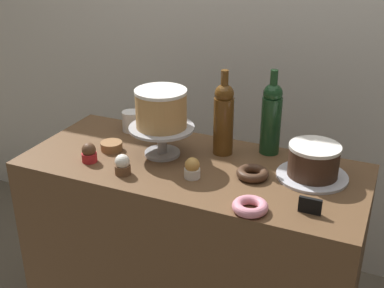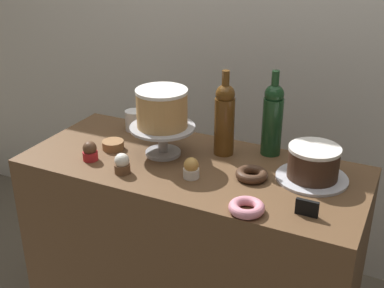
{
  "view_description": "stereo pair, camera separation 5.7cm",
  "coord_description": "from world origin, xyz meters",
  "px_view_note": "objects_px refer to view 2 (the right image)",
  "views": [
    {
      "loc": [
        0.66,
        -1.48,
        1.71
      ],
      "look_at": [
        0.0,
        0.0,
        0.97
      ],
      "focal_mm": 46.54,
      "sensor_mm": 36.0,
      "label": 1
    },
    {
      "loc": [
        0.71,
        -1.46,
        1.71
      ],
      "look_at": [
        0.0,
        0.0,
        0.97
      ],
      "focal_mm": 46.54,
      "sensor_mm": 36.0,
      "label": 2
    }
  ],
  "objects_px": {
    "chocolate_round_cake": "(314,162)",
    "wine_bottle_amber": "(225,118)",
    "cupcake_chocolate": "(90,151)",
    "cake_stand_pedestal": "(163,135)",
    "price_sign_chalkboard": "(307,208)",
    "white_layer_cake": "(162,108)",
    "cupcake_caramel": "(191,168)",
    "coffee_cup_ceramic": "(134,120)",
    "donut_chocolate": "(252,174)",
    "cookie_stack": "(113,145)",
    "cupcake_vanilla": "(122,164)",
    "donut_pink": "(247,208)",
    "wine_bottle_green": "(273,118)"
  },
  "relations": [
    {
      "from": "chocolate_round_cake",
      "to": "wine_bottle_amber",
      "type": "relative_size",
      "value": 0.54
    },
    {
      "from": "chocolate_round_cake",
      "to": "cupcake_chocolate",
      "type": "distance_m",
      "value": 0.8
    },
    {
      "from": "cake_stand_pedestal",
      "to": "price_sign_chalkboard",
      "type": "xyz_separation_m",
      "value": [
        0.6,
        -0.19,
        -0.05
      ]
    },
    {
      "from": "cake_stand_pedestal",
      "to": "white_layer_cake",
      "type": "xyz_separation_m",
      "value": [
        -0.0,
        0.0,
        0.11
      ]
    },
    {
      "from": "cupcake_caramel",
      "to": "coffee_cup_ceramic",
      "type": "xyz_separation_m",
      "value": [
        -0.4,
        0.28,
        0.01
      ]
    },
    {
      "from": "wine_bottle_amber",
      "to": "coffee_cup_ceramic",
      "type": "bearing_deg",
      "value": 173.73
    },
    {
      "from": "donut_chocolate",
      "to": "cookie_stack",
      "type": "height_order",
      "value": "same"
    },
    {
      "from": "cupcake_vanilla",
      "to": "cupcake_caramel",
      "type": "bearing_deg",
      "value": 17.94
    },
    {
      "from": "wine_bottle_amber",
      "to": "white_layer_cake",
      "type": "bearing_deg",
      "value": -152.14
    },
    {
      "from": "cake_stand_pedestal",
      "to": "cupcake_caramel",
      "type": "bearing_deg",
      "value": -34.27
    },
    {
      "from": "chocolate_round_cake",
      "to": "donut_pink",
      "type": "xyz_separation_m",
      "value": [
        -0.13,
        -0.3,
        -0.05
      ]
    },
    {
      "from": "cake_stand_pedestal",
      "to": "coffee_cup_ceramic",
      "type": "relative_size",
      "value": 2.89
    },
    {
      "from": "chocolate_round_cake",
      "to": "cookie_stack",
      "type": "bearing_deg",
      "value": -173.1
    },
    {
      "from": "chocolate_round_cake",
      "to": "donut_chocolate",
      "type": "bearing_deg",
      "value": -155.89
    },
    {
      "from": "donut_chocolate",
      "to": "cupcake_vanilla",
      "type": "bearing_deg",
      "value": -159.38
    },
    {
      "from": "cake_stand_pedestal",
      "to": "coffee_cup_ceramic",
      "type": "distance_m",
      "value": 0.27
    },
    {
      "from": "cookie_stack",
      "to": "price_sign_chalkboard",
      "type": "distance_m",
      "value": 0.81
    },
    {
      "from": "white_layer_cake",
      "to": "cookie_stack",
      "type": "bearing_deg",
      "value": -167.44
    },
    {
      "from": "cupcake_vanilla",
      "to": "donut_chocolate",
      "type": "height_order",
      "value": "cupcake_vanilla"
    },
    {
      "from": "wine_bottle_amber",
      "to": "donut_chocolate",
      "type": "relative_size",
      "value": 2.91
    },
    {
      "from": "white_layer_cake",
      "to": "cupcake_chocolate",
      "type": "height_order",
      "value": "white_layer_cake"
    },
    {
      "from": "white_layer_cake",
      "to": "wine_bottle_green",
      "type": "distance_m",
      "value": 0.41
    },
    {
      "from": "white_layer_cake",
      "to": "cupcake_caramel",
      "type": "height_order",
      "value": "white_layer_cake"
    },
    {
      "from": "cake_stand_pedestal",
      "to": "cupcake_caramel",
      "type": "relative_size",
      "value": 3.3
    },
    {
      "from": "cupcake_caramel",
      "to": "cupcake_chocolate",
      "type": "distance_m",
      "value": 0.4
    },
    {
      "from": "cupcake_vanilla",
      "to": "donut_pink",
      "type": "xyz_separation_m",
      "value": [
        0.48,
        -0.05,
        -0.02
      ]
    },
    {
      "from": "wine_bottle_green",
      "to": "price_sign_chalkboard",
      "type": "height_order",
      "value": "wine_bottle_green"
    },
    {
      "from": "cupcake_caramel",
      "to": "donut_pink",
      "type": "bearing_deg",
      "value": -26.93
    },
    {
      "from": "donut_pink",
      "to": "donut_chocolate",
      "type": "bearing_deg",
      "value": 105.76
    },
    {
      "from": "wine_bottle_green",
      "to": "donut_pink",
      "type": "distance_m",
      "value": 0.46
    },
    {
      "from": "white_layer_cake",
      "to": "donut_pink",
      "type": "distance_m",
      "value": 0.52
    },
    {
      "from": "cupcake_chocolate",
      "to": "cookie_stack",
      "type": "distance_m",
      "value": 0.12
    },
    {
      "from": "cupcake_vanilla",
      "to": "wine_bottle_green",
      "type": "bearing_deg",
      "value": 42.21
    },
    {
      "from": "chocolate_round_cake",
      "to": "cupcake_vanilla",
      "type": "xyz_separation_m",
      "value": [
        -0.61,
        -0.24,
        -0.03
      ]
    },
    {
      "from": "chocolate_round_cake",
      "to": "coffee_cup_ceramic",
      "type": "relative_size",
      "value": 2.07
    },
    {
      "from": "wine_bottle_green",
      "to": "white_layer_cake",
      "type": "bearing_deg",
      "value": -153.21
    },
    {
      "from": "wine_bottle_amber",
      "to": "donut_pink",
      "type": "relative_size",
      "value": 2.91
    },
    {
      "from": "donut_chocolate",
      "to": "coffee_cup_ceramic",
      "type": "relative_size",
      "value": 1.32
    },
    {
      "from": "cupcake_caramel",
      "to": "cupcake_chocolate",
      "type": "relative_size",
      "value": 1.0
    },
    {
      "from": "cake_stand_pedestal",
      "to": "chocolate_round_cake",
      "type": "distance_m",
      "value": 0.56
    },
    {
      "from": "wine_bottle_amber",
      "to": "cupcake_vanilla",
      "type": "height_order",
      "value": "wine_bottle_amber"
    },
    {
      "from": "chocolate_round_cake",
      "to": "donut_chocolate",
      "type": "distance_m",
      "value": 0.21
    },
    {
      "from": "donut_chocolate",
      "to": "cookie_stack",
      "type": "xyz_separation_m",
      "value": [
        -0.57,
        -0.01,
        0.0
      ]
    },
    {
      "from": "white_layer_cake",
      "to": "cupcake_chocolate",
      "type": "relative_size",
      "value": 2.58
    },
    {
      "from": "cookie_stack",
      "to": "coffee_cup_ceramic",
      "type": "relative_size",
      "value": 0.99
    },
    {
      "from": "wine_bottle_green",
      "to": "cupcake_vanilla",
      "type": "distance_m",
      "value": 0.58
    },
    {
      "from": "cookie_stack",
      "to": "coffee_cup_ceramic",
      "type": "xyz_separation_m",
      "value": [
        -0.03,
        0.2,
        0.03
      ]
    },
    {
      "from": "cupcake_chocolate",
      "to": "price_sign_chalkboard",
      "type": "distance_m",
      "value": 0.81
    },
    {
      "from": "price_sign_chalkboard",
      "to": "cupcake_chocolate",
      "type": "bearing_deg",
      "value": 178.32
    },
    {
      "from": "white_layer_cake",
      "to": "cupcake_vanilla",
      "type": "height_order",
      "value": "white_layer_cake"
    }
  ]
}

